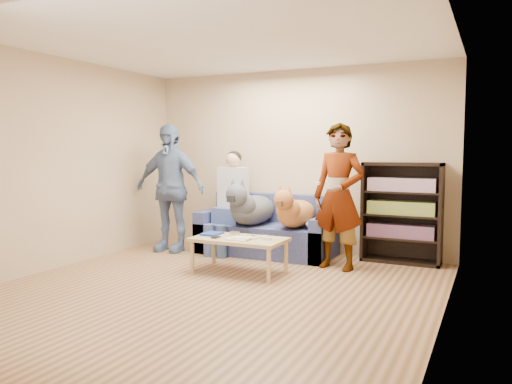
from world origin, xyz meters
The scene contains 26 objects.
ground centered at (0.00, 0.00, 0.00)m, with size 5.00×5.00×0.00m, color brown.
ceiling centered at (0.00, 0.00, 2.60)m, with size 5.00×5.00×0.00m, color white.
wall_back centered at (0.00, 2.50, 1.30)m, with size 4.50×4.50×0.00m, color tan.
wall_left centered at (-2.25, 0.00, 1.30)m, with size 5.00×5.00×0.00m, color tan.
wall_right centered at (2.25, 0.00, 1.30)m, with size 5.00×5.00×0.00m, color tan.
blanket centered at (0.59, 1.89, 0.49)m, with size 0.38×0.32×0.13m, color #A2A2A6.
person_standing_right centered at (0.91, 1.64, 0.89)m, with size 0.65×0.43×1.79m, color gray.
person_standing_left centered at (-1.60, 1.66, 0.91)m, with size 1.07×0.45×1.83m, color #7284B7.
held_controller centered at (0.71, 1.44, 1.06)m, with size 0.04×0.12×0.03m, color white.
notebook_blue centered at (-0.50, 0.98, 0.43)m, with size 0.20×0.26×0.03m, color navy.
papers centered at (-0.05, 0.83, 0.43)m, with size 0.26×0.20×0.01m, color white.
magazine centered at (-0.02, 0.85, 0.44)m, with size 0.22×0.17×0.01m, color beige.
camera_silver centered at (-0.22, 1.05, 0.45)m, with size 0.11×0.06×0.05m, color silver.
controller_a centered at (0.18, 1.03, 0.43)m, with size 0.04×0.13×0.03m, color silver.
controller_b centered at (0.26, 0.95, 0.43)m, with size 0.09×0.06×0.03m, color silver.
headphone_cup_a centered at (0.10, 0.91, 0.43)m, with size 0.07×0.07×0.02m, color silver.
headphone_cup_b centered at (0.10, 0.99, 0.43)m, with size 0.07×0.07×0.02m, color silver.
pen_orange centered at (-0.12, 0.77, 0.42)m, with size 0.01×0.01×0.14m, color #C3771B.
pen_black centered at (0.02, 1.11, 0.42)m, with size 0.01×0.01×0.14m, color black.
wallet centered at (-0.35, 0.81, 0.43)m, with size 0.07×0.12×0.01m, color black.
sofa centered at (-0.25, 2.10, 0.28)m, with size 1.90×0.85×0.82m.
person_seated centered at (-0.79, 1.97, 0.77)m, with size 0.40×0.73×1.47m.
dog_gray centered at (-0.40, 1.84, 0.67)m, with size 0.47×1.28×0.68m.
dog_tan centered at (0.23, 1.89, 0.64)m, with size 0.42×1.17×0.61m.
coffee_table centered at (-0.10, 0.93, 0.37)m, with size 1.10×0.60×0.42m.
bookshelf centered at (1.55, 2.33, 0.68)m, with size 1.00×0.34×1.30m.
Camera 1 is at (2.62, -4.25, 1.48)m, focal length 35.00 mm.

